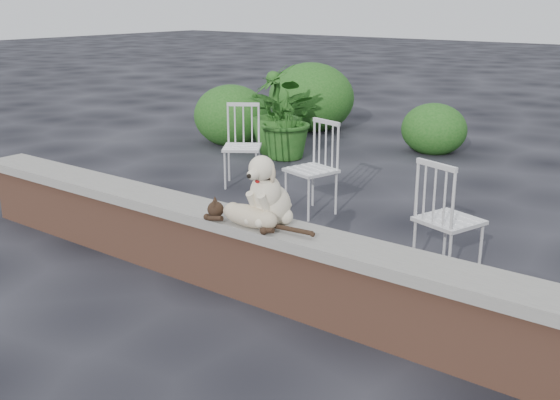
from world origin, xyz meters
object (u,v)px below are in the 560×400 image
Objects in this scene: chair_a at (242,146)px; potted_plant_b at (276,109)px; chair_c at (449,218)px; cat at (249,215)px; dog at (271,188)px; chair_b at (311,168)px; potted_plant_a at (289,118)px.

chair_a is 1.76m from potted_plant_b.
potted_plant_b reaches higher than chair_c.
potted_plant_b is (-2.79, 3.93, -0.05)m from cat.
dog is at bearing 72.51° from chair_c.
chair_b is (-0.82, 1.95, -0.20)m from cat.
chair_c is 4.12m from potted_plant_a.
potted_plant_b is (-3.71, 2.61, 0.15)m from chair_c.
potted_plant_b is at bearing 125.47° from dog.
potted_plant_b reaches higher than chair_b.
cat is 4.46m from potted_plant_a.
chair_a is 0.76× the size of potted_plant_b.
chair_c is at bearing 52.95° from dog.
chair_c is (0.83, 1.18, -0.37)m from dog.
chair_b is 1.29m from chair_a.
chair_b is at bearing -45.13° from potted_plant_b.
dog is 4.76m from potted_plant_b.
dog reaches higher than chair_a.
chair_b is 2.40m from potted_plant_a.
potted_plant_b is (-0.73, 1.60, 0.15)m from chair_a.
potted_plant_a is at bearing 121.15° from cat.
chair_a is at bearing -65.28° from potted_plant_b.
potted_plant_a reaches higher than chair_c.
chair_a is at bearing 129.62° from cat.
chair_b is 1.85m from chair_c.
dog is 2.05m from chair_b.
potted_plant_b is at bearing 149.96° from chair_b.
chair_a is 1.46m from potted_plant_a.
chair_b is at bearing -51.52° from chair_a.
cat is 0.82× the size of potted_plant_b.
dog is at bearing -55.16° from potted_plant_a.
chair_a is 1.00× the size of chair_c.
cat is at bearing -54.62° from potted_plant_b.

